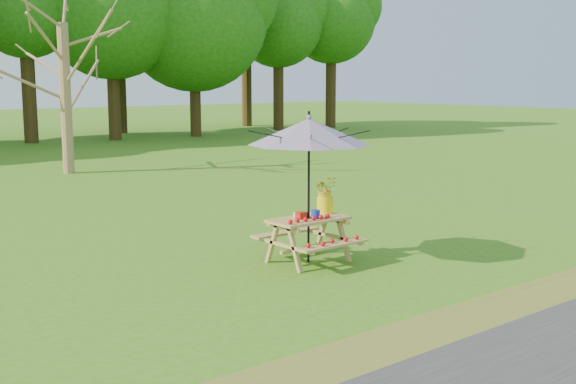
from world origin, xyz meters
TOP-DOWN VIEW (x-y plane):
  - ground at (0.00, 0.00)m, footprint 120.00×120.00m
  - drygrass_strip at (0.00, -2.80)m, footprint 120.00×1.20m
  - picnic_table at (2.90, 0.50)m, footprint 1.20×1.32m
  - patio_umbrella at (2.90, 0.50)m, footprint 1.98×1.98m
  - produce_bins at (2.87, 0.50)m, footprint 0.31×0.37m
  - tomatoes_row at (2.75, 0.32)m, footprint 0.77×0.13m
  - flower_bucket at (3.35, 0.64)m, footprint 0.40×0.36m

SIDE VIEW (x-z plane):
  - ground at x=0.00m, z-range 0.00..0.00m
  - drygrass_strip at x=0.00m, z-range 0.00..0.01m
  - picnic_table at x=2.90m, z-range -0.01..0.66m
  - tomatoes_row at x=2.75m, z-range 0.67..0.74m
  - produce_bins at x=2.87m, z-range 0.66..0.79m
  - flower_bucket at x=3.35m, z-range 0.69..1.25m
  - patio_umbrella at x=2.90m, z-range 0.82..3.07m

